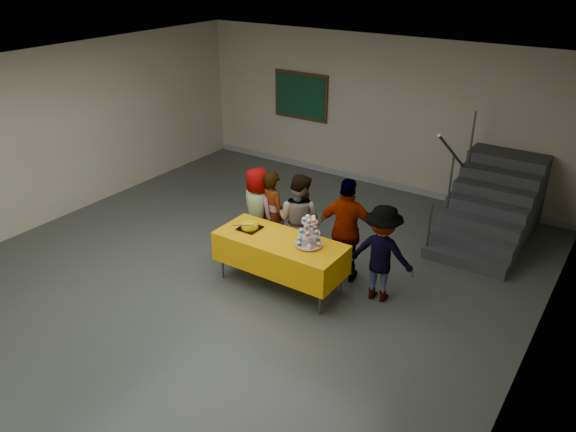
# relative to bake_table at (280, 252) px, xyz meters

# --- Properties ---
(room_shell) EXTENTS (10.00, 10.04, 3.02)m
(room_shell) POSITION_rel_bake_table_xyz_m (-0.66, -0.66, 1.57)
(room_shell) COLOR #4C514C
(room_shell) RESTS_ON ground
(bake_table) EXTENTS (1.88, 0.78, 0.77)m
(bake_table) POSITION_rel_bake_table_xyz_m (0.00, 0.00, 0.00)
(bake_table) COLOR #595960
(bake_table) RESTS_ON ground
(cupcake_stand) EXTENTS (0.38, 0.38, 0.44)m
(cupcake_stand) POSITION_rel_bake_table_xyz_m (0.44, 0.06, 0.40)
(cupcake_stand) COLOR silver
(cupcake_stand) RESTS_ON bake_table
(bear_cake) EXTENTS (0.32, 0.36, 0.12)m
(bear_cake) POSITION_rel_bake_table_xyz_m (-0.55, 0.02, 0.27)
(bear_cake) COLOR black
(bear_cake) RESTS_ON bake_table
(schoolchild_a) EXTENTS (0.80, 0.64, 1.42)m
(schoolchild_a) POSITION_rel_bake_table_xyz_m (-0.89, 0.68, 0.16)
(schoolchild_a) COLOR slate
(schoolchild_a) RESTS_ON ground
(schoolchild_b) EXTENTS (0.61, 0.51, 1.42)m
(schoolchild_b) POSITION_rel_bake_table_xyz_m (-0.63, 0.71, 0.15)
(schoolchild_b) COLOR #5C5D66
(schoolchild_b) RESTS_ON ground
(schoolchild_c) EXTENTS (0.74, 0.59, 1.48)m
(schoolchild_c) POSITION_rel_bake_table_xyz_m (-0.14, 0.71, 0.18)
(schoolchild_c) COLOR slate
(schoolchild_c) RESTS_ON ground
(schoolchild_d) EXTENTS (1.00, 0.62, 1.59)m
(schoolchild_d) POSITION_rel_bake_table_xyz_m (0.69, 0.70, 0.24)
(schoolchild_d) COLOR slate
(schoolchild_d) RESTS_ON ground
(schoolchild_e) EXTENTS (0.97, 0.63, 1.41)m
(schoolchild_e) POSITION_rel_bake_table_xyz_m (1.32, 0.53, 0.15)
(schoolchild_e) COLOR slate
(schoolchild_e) RESTS_ON ground
(staircase) EXTENTS (1.30, 2.40, 2.04)m
(staircase) POSITION_rel_bake_table_xyz_m (2.04, 3.45, -0.07)
(staircase) COLOR #424447
(staircase) RESTS_ON ground
(noticeboard) EXTENTS (1.30, 0.05, 1.00)m
(noticeboard) POSITION_rel_bake_table_xyz_m (-2.41, 4.29, 1.04)
(noticeboard) COLOR #472B16
(noticeboard) RESTS_ON ground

